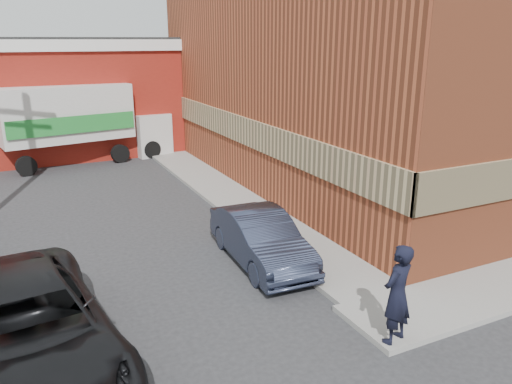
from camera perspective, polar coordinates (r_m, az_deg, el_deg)
name	(u,v)px	position (r m, az deg, el deg)	size (l,w,h in m)	color
ground	(352,305)	(11.25, 10.86, -12.60)	(90.00, 90.00, 0.00)	#28282B
brick_building	(395,60)	(22.17, 15.61, 14.33)	(14.25, 18.25, 9.36)	#A2492A
sidewalk_west	(221,190)	(18.80, -4.04, 0.18)	(1.80, 18.00, 0.12)	gray
warehouse	(12,96)	(27.85, -26.09, 9.82)	(16.30, 8.30, 5.60)	maroon
man	(397,294)	(9.58, 15.84, -11.16)	(0.70, 0.46, 1.92)	black
sedan	(261,238)	(12.72, 0.56, -5.31)	(1.41, 4.06, 1.34)	#292F45
suv_a	(24,333)	(9.46, -24.98, -14.39)	(2.73, 5.91, 1.64)	black
box_truck	(81,118)	(24.24, -19.35, 7.95)	(7.51, 3.36, 3.58)	silver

